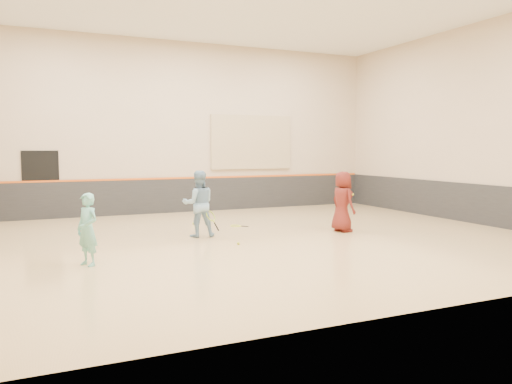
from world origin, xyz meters
name	(u,v)px	position (x,y,z in m)	size (l,w,h in m)	color
room	(243,208)	(0.00, 0.00, 0.81)	(15.04, 12.04, 6.22)	tan
wainscot_back	(179,195)	(0.00, 5.97, 0.60)	(14.90, 0.04, 1.20)	#232326
wainscot_right	(468,203)	(7.47, 0.00, 0.60)	(0.04, 11.90, 1.20)	#232326
accent_stripe	(179,178)	(0.00, 5.96, 1.22)	(14.90, 0.03, 0.06)	#D85914
acoustic_panel	(252,142)	(2.80, 5.95, 2.50)	(3.20, 0.08, 2.00)	tan
doorway	(41,185)	(-4.50, 5.98, 1.10)	(1.10, 0.05, 2.20)	black
girl	(88,229)	(-3.75, -1.25, 0.71)	(0.52, 0.34, 1.41)	#76CCBE
instructor	(199,204)	(-0.84, 0.94, 0.85)	(0.83, 0.65, 1.70)	#7FA6C4
young_man	(343,202)	(2.99, 0.13, 0.82)	(0.80, 0.52, 1.65)	#5D1B16
held_racket	(211,216)	(-0.60, 0.71, 0.56)	(0.43, 0.43, 0.62)	#9CBF2A
spare_racket	(235,225)	(0.65, 2.16, 0.03)	(0.66, 0.66, 0.06)	#C2DC30
ball_under_racket	(238,243)	(-0.32, -0.49, 0.03)	(0.07, 0.07, 0.07)	gold
ball_in_hand	(353,194)	(3.20, -0.04, 1.02)	(0.07, 0.07, 0.07)	#B5C52D
ball_beside_spare	(194,223)	(-0.38, 2.97, 0.03)	(0.07, 0.07, 0.07)	#C8D531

